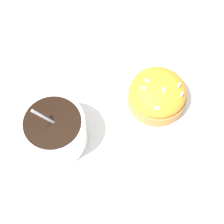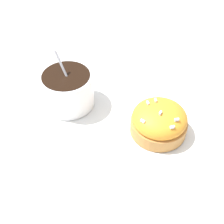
# 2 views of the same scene
# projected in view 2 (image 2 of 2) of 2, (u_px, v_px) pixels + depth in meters

# --- Properties ---
(ground_plane) EXTENTS (3.00, 3.00, 0.00)m
(ground_plane) POSITION_uv_depth(u_px,v_px,m) (109.00, 121.00, 0.54)
(ground_plane) COLOR #B2B2B7
(paper_napkin) EXTENTS (0.33, 0.30, 0.00)m
(paper_napkin) POSITION_uv_depth(u_px,v_px,m) (109.00, 121.00, 0.54)
(paper_napkin) COLOR white
(paper_napkin) RESTS_ON ground_plane
(coffee_cup) EXTENTS (0.11, 0.09, 0.10)m
(coffee_cup) POSITION_uv_depth(u_px,v_px,m) (67.00, 88.00, 0.55)
(coffee_cup) COLOR white
(coffee_cup) RESTS_ON paper_napkin
(frosted_pastry) EXTENTS (0.09, 0.09, 0.05)m
(frosted_pastry) POSITION_uv_depth(u_px,v_px,m) (159.00, 121.00, 0.51)
(frosted_pastry) COLOR #C18442
(frosted_pastry) RESTS_ON paper_napkin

